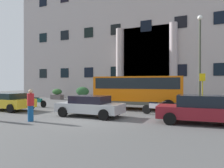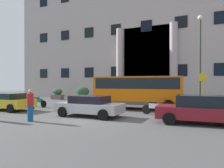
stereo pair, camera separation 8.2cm
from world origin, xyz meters
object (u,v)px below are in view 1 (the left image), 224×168
object	(u,v)px
motorcycle_far_end	(37,102)
lamppost_plaza_centre	(200,54)
pedestrian_child_trailing	(31,105)
bus_stop_sign	(202,87)
hedge_planter_entrance_right	(114,95)
motorcycle_near_kerb	(155,108)
parked_sedan_second	(202,109)
parked_estate_mid	(90,106)
hedge_planter_far_east	(57,94)
orange_minibus	(138,90)
parked_compact_extra	(8,101)
hedge_planter_west	(82,94)

from	to	relation	value
motorcycle_far_end	lamppost_plaza_centre	size ratio (longest dim) A/B	0.26
pedestrian_child_trailing	lamppost_plaza_centre	xyz separation A→B (m)	(8.07, 10.82, 3.65)
bus_stop_sign	lamppost_plaza_centre	distance (m)	3.09
hedge_planter_entrance_right	motorcycle_near_kerb	size ratio (longest dim) A/B	0.88
parked_sedan_second	parked_estate_mid	distance (m)	6.35
motorcycle_far_end	lamppost_plaza_centre	world-z (taller)	lamppost_plaza_centre
hedge_planter_far_east	parked_sedan_second	xyz separation A→B (m)	(16.92, -9.63, 0.09)
parked_estate_mid	pedestrian_child_trailing	distance (m)	3.45
parked_estate_mid	motorcycle_near_kerb	xyz separation A→B (m)	(3.51, 2.35, -0.21)
bus_stop_sign	parked_sedan_second	bearing A→B (deg)	-89.03
orange_minibus	parked_estate_mid	bearing A→B (deg)	-115.15
parked_sedan_second	lamppost_plaza_centre	distance (m)	8.64
pedestrian_child_trailing	orange_minibus	bearing A→B (deg)	96.09
hedge_planter_entrance_right	parked_compact_extra	size ratio (longest dim) A/B	0.42
parked_estate_mid	pedestrian_child_trailing	size ratio (longest dim) A/B	2.37
hedge_planter_entrance_right	parked_sedan_second	world-z (taller)	hedge_planter_entrance_right
pedestrian_child_trailing	lamppost_plaza_centre	bearing A→B (deg)	85.65
orange_minibus	hedge_planter_west	xyz separation A→B (m)	(-8.16, 4.68, -0.77)
hedge_planter_far_east	motorcycle_far_end	distance (m)	8.36
motorcycle_near_kerb	pedestrian_child_trailing	size ratio (longest dim) A/B	1.10
hedge_planter_west	motorcycle_near_kerb	distance (m)	12.30
hedge_planter_far_east	motorcycle_near_kerb	bearing A→B (deg)	-28.30
parked_compact_extra	orange_minibus	bearing A→B (deg)	30.14
motorcycle_near_kerb	pedestrian_child_trailing	distance (m)	7.57
bus_stop_sign	parked_compact_extra	xyz separation A→B (m)	(-13.28, -6.82, -1.05)
parked_compact_extra	motorcycle_near_kerb	xyz separation A→B (m)	(10.55, 2.40, -0.23)
motorcycle_far_end	motorcycle_near_kerb	size ratio (longest dim) A/B	1.07
parked_compact_extra	motorcycle_far_end	distance (m)	2.63
hedge_planter_west	parked_compact_extra	distance (m)	9.51
motorcycle_far_end	parked_sedan_second	bearing A→B (deg)	-2.90
hedge_planter_entrance_right	lamppost_plaza_centre	xyz separation A→B (m)	(8.52, -1.32, 3.72)
hedge_planter_west	parked_sedan_second	distance (m)	15.78
hedge_planter_entrance_right	lamppost_plaza_centre	bearing A→B (deg)	-8.83
orange_minibus	parked_sedan_second	world-z (taller)	orange_minibus
parked_compact_extra	parked_estate_mid	bearing A→B (deg)	1.60
parked_estate_mid	motorcycle_near_kerb	world-z (taller)	parked_estate_mid
hedge_planter_far_east	lamppost_plaza_centre	xyz separation A→B (m)	(16.58, -1.87, 3.88)
bus_stop_sign	motorcycle_far_end	bearing A→B (deg)	-161.88
parked_estate_mid	motorcycle_far_end	size ratio (longest dim) A/B	2.01
bus_stop_sign	parked_estate_mid	distance (m)	9.26
pedestrian_child_trailing	lamppost_plaza_centre	world-z (taller)	lamppost_plaza_centre
parked_compact_extra	motorcycle_near_kerb	bearing A→B (deg)	13.96
orange_minibus	lamppost_plaza_centre	size ratio (longest dim) A/B	0.89
orange_minibus	hedge_planter_entrance_right	bearing A→B (deg)	125.69
parked_sedan_second	parked_compact_extra	xyz separation A→B (m)	(-13.39, -0.36, -0.05)
parked_sedan_second	parked_compact_extra	distance (m)	13.39
parked_compact_extra	pedestrian_child_trailing	xyz separation A→B (m)	(4.97, -2.70, 0.19)
orange_minibus	hedge_planter_west	bearing A→B (deg)	143.99
parked_sedan_second	hedge_planter_entrance_right	bearing A→B (deg)	129.92
hedge_planter_west	motorcycle_far_end	bearing A→B (deg)	-91.33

